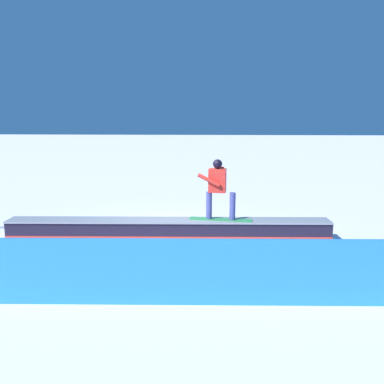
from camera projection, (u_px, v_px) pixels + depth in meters
The scene contains 4 objects.
ground_plane at pixel (169, 241), 9.47m from camera, with size 120.00×120.00×0.00m, color white.
grind_box at pixel (169, 231), 9.42m from camera, with size 7.73×0.92×0.53m.
snowboarder at pixel (218, 187), 9.22m from camera, with size 1.52×0.45×1.45m.
safety_fence at pixel (144, 272), 6.14m from camera, with size 11.98×0.06×1.08m, color #2A85DE.
Camera 1 is at (-1.10, 9.03, 2.92)m, focal length 36.66 mm.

